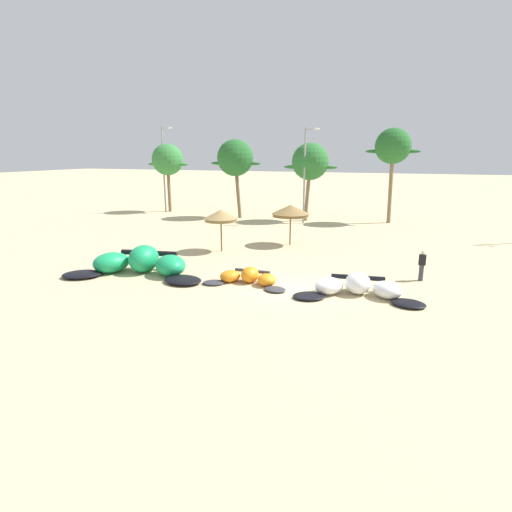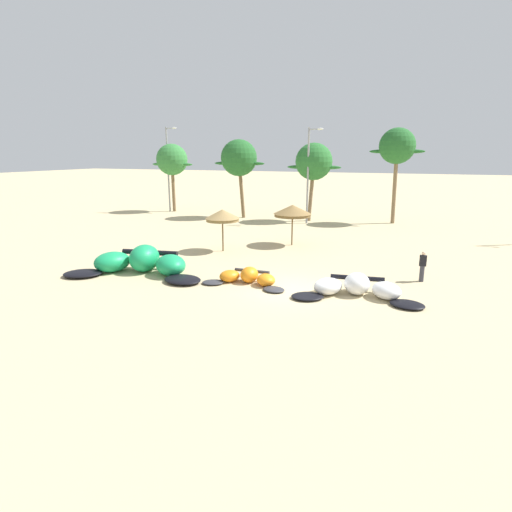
# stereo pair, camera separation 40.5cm
# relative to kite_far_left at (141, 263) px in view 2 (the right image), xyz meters

# --- Properties ---
(ground_plane) EXTENTS (260.00, 260.00, 0.00)m
(ground_plane) POSITION_rel_kite_far_left_xyz_m (8.61, 0.33, -0.59)
(ground_plane) COLOR #C6B284
(kite_far_left) EXTENTS (8.14, 4.48, 1.53)m
(kite_far_left) POSITION_rel_kite_far_left_xyz_m (0.00, 0.00, 0.00)
(kite_far_left) COLOR black
(kite_far_left) RESTS_ON ground
(kite_left) EXTENTS (4.67, 2.15, 0.82)m
(kite_left) POSITION_rel_kite_far_left_xyz_m (6.28, 0.41, -0.27)
(kite_left) COLOR #333338
(kite_left) RESTS_ON ground
(kite_left_of_center) EXTENTS (6.18, 3.22, 1.03)m
(kite_left_of_center) POSITION_rel_kite_far_left_xyz_m (11.82, 0.50, -0.19)
(kite_left_of_center) COLOR black
(kite_left_of_center) RESTS_ON ground
(beach_umbrella_near_van) EXTENTS (2.34, 2.34, 2.88)m
(beach_umbrella_near_van) POSITION_rel_kite_far_left_xyz_m (1.85, 6.63, 1.89)
(beach_umbrella_near_van) COLOR brown
(beach_umbrella_near_van) RESTS_ON ground
(beach_umbrella_middle) EXTENTS (2.73, 2.73, 2.96)m
(beach_umbrella_middle) POSITION_rel_kite_far_left_xyz_m (5.70, 10.24, 1.95)
(beach_umbrella_middle) COLOR brown
(beach_umbrella_middle) RESTS_ON ground
(person_near_kites) EXTENTS (0.36, 0.24, 1.62)m
(person_near_kites) POSITION_rel_kite_far_left_xyz_m (14.64, 4.10, 0.23)
(person_near_kites) COLOR #383842
(person_near_kites) RESTS_ON ground
(palm_leftmost) EXTENTS (5.25, 3.50, 7.61)m
(palm_leftmost) POSITION_rel_kite_far_left_xyz_m (-12.36, 22.89, 5.21)
(palm_leftmost) COLOR brown
(palm_leftmost) RESTS_ON ground
(palm_left) EXTENTS (5.55, 3.70, 7.95)m
(palm_left) POSITION_rel_kite_far_left_xyz_m (-3.42, 21.41, 5.46)
(palm_left) COLOR brown
(palm_left) RESTS_ON ground
(palm_left_of_gap) EXTENTS (5.34, 3.56, 7.56)m
(palm_left_of_gap) POSITION_rel_kite_far_left_xyz_m (4.29, 21.81, 5.13)
(palm_left_of_gap) COLOR #7F6647
(palm_left_of_gap) RESTS_ON ground
(palm_center_left) EXTENTS (4.96, 3.31, 8.87)m
(palm_center_left) POSITION_rel_kite_far_left_xyz_m (11.75, 23.31, 6.53)
(palm_center_left) COLOR #7F6647
(palm_center_left) RESTS_ON ground
(lamppost_west) EXTENTS (1.42, 0.24, 9.41)m
(lamppost_west) POSITION_rel_kite_far_left_xyz_m (-12.73, 22.73, 4.62)
(lamppost_west) COLOR gray
(lamppost_west) RESTS_ON ground
(lamppost_west_center) EXTENTS (1.39, 0.24, 8.85)m
(lamppost_west_center) POSITION_rel_kite_far_left_xyz_m (4.26, 20.20, 4.33)
(lamppost_west_center) COLOR gray
(lamppost_west_center) RESTS_ON ground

